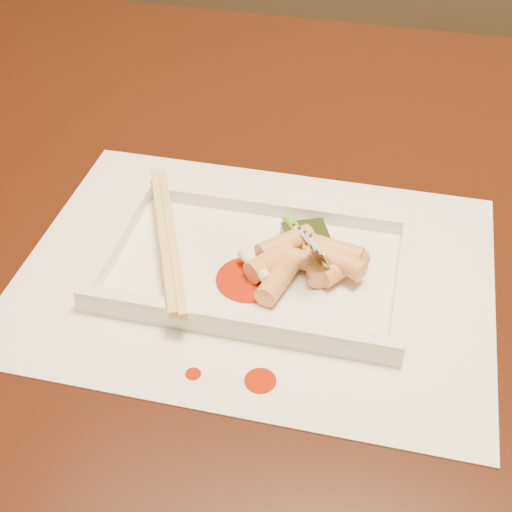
% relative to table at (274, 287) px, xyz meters
% --- Properties ---
extents(table, '(1.40, 0.90, 0.75)m').
position_rel_table_xyz_m(table, '(0.00, 0.00, 0.00)').
color(table, black).
rests_on(table, ground).
extents(placemat, '(0.40, 0.30, 0.00)m').
position_rel_table_xyz_m(placemat, '(0.00, -0.09, 0.10)').
color(placemat, white).
rests_on(placemat, table).
extents(sauce_splatter_a, '(0.02, 0.02, 0.00)m').
position_rel_table_xyz_m(sauce_splatter_a, '(0.03, -0.20, 0.10)').
color(sauce_splatter_a, '#A71D04').
rests_on(sauce_splatter_a, placemat).
extents(sauce_splatter_b, '(0.01, 0.01, 0.00)m').
position_rel_table_xyz_m(sauce_splatter_b, '(-0.02, -0.21, 0.10)').
color(sauce_splatter_b, '#A71D04').
rests_on(sauce_splatter_b, placemat).
extents(plate_base, '(0.26, 0.16, 0.01)m').
position_rel_table_xyz_m(plate_base, '(0.00, -0.09, 0.11)').
color(plate_base, white).
rests_on(plate_base, placemat).
extents(plate_rim_far, '(0.26, 0.01, 0.01)m').
position_rel_table_xyz_m(plate_rim_far, '(0.00, -0.02, 0.12)').
color(plate_rim_far, white).
rests_on(plate_rim_far, plate_base).
extents(plate_rim_near, '(0.26, 0.01, 0.01)m').
position_rel_table_xyz_m(plate_rim_near, '(0.00, -0.16, 0.12)').
color(plate_rim_near, white).
rests_on(plate_rim_near, plate_base).
extents(plate_rim_left, '(0.01, 0.14, 0.01)m').
position_rel_table_xyz_m(plate_rim_left, '(-0.12, -0.09, 0.12)').
color(plate_rim_left, white).
rests_on(plate_rim_left, plate_base).
extents(plate_rim_right, '(0.01, 0.14, 0.01)m').
position_rel_table_xyz_m(plate_rim_right, '(0.13, -0.09, 0.12)').
color(plate_rim_right, white).
rests_on(plate_rim_right, plate_base).
extents(veg_piece, '(0.05, 0.04, 0.01)m').
position_rel_table_xyz_m(veg_piece, '(0.04, -0.05, 0.12)').
color(veg_piece, black).
rests_on(veg_piece, plate_base).
extents(scallion_white, '(0.04, 0.04, 0.01)m').
position_rel_table_xyz_m(scallion_white, '(0.00, -0.10, 0.12)').
color(scallion_white, '#EAEACC').
rests_on(scallion_white, plate_base).
extents(scallion_green, '(0.06, 0.07, 0.01)m').
position_rel_table_xyz_m(scallion_green, '(0.04, -0.07, 0.12)').
color(scallion_green, '#46A31A').
rests_on(scallion_green, plate_base).
extents(chopstick_a, '(0.08, 0.18, 0.01)m').
position_rel_table_xyz_m(chopstick_a, '(-0.08, -0.09, 0.13)').
color(chopstick_a, '#E0B770').
rests_on(chopstick_a, plate_rim_near).
extents(chopstick_b, '(0.08, 0.18, 0.01)m').
position_rel_table_xyz_m(chopstick_b, '(-0.07, -0.09, 0.13)').
color(chopstick_b, '#E0B770').
rests_on(chopstick_b, plate_rim_near).
extents(fork, '(0.09, 0.10, 0.14)m').
position_rel_table_xyz_m(fork, '(0.07, -0.07, 0.18)').
color(fork, silver).
rests_on(fork, plate_base).
extents(sauce_blob_0, '(0.06, 0.06, 0.00)m').
position_rel_table_xyz_m(sauce_blob_0, '(0.00, -0.11, 0.11)').
color(sauce_blob_0, '#A71D04').
rests_on(sauce_blob_0, plate_base).
extents(rice_cake_0, '(0.04, 0.02, 0.02)m').
position_rel_table_xyz_m(rice_cake_0, '(0.04, -0.09, 0.12)').
color(rice_cake_0, '#E7B36B').
rests_on(rice_cake_0, plate_base).
extents(rice_cake_1, '(0.04, 0.05, 0.02)m').
position_rel_table_xyz_m(rice_cake_1, '(0.08, -0.09, 0.12)').
color(rice_cake_1, '#E7B36B').
rests_on(rice_cake_1, plate_base).
extents(rice_cake_2, '(0.05, 0.03, 0.02)m').
position_rel_table_xyz_m(rice_cake_2, '(0.07, -0.07, 0.13)').
color(rice_cake_2, '#E7B36B').
rests_on(rice_cake_2, plate_base).
extents(rice_cake_3, '(0.03, 0.05, 0.02)m').
position_rel_table_xyz_m(rice_cake_3, '(0.03, -0.11, 0.12)').
color(rice_cake_3, '#E7B36B').
rests_on(rice_cake_3, plate_base).
extents(rice_cake_4, '(0.04, 0.05, 0.02)m').
position_rel_table_xyz_m(rice_cake_4, '(0.01, -0.09, 0.12)').
color(rice_cake_4, '#E7B36B').
rests_on(rice_cake_4, plate_base).
extents(rice_cake_5, '(0.05, 0.04, 0.02)m').
position_rel_table_xyz_m(rice_cake_5, '(0.07, -0.09, 0.13)').
color(rice_cake_5, '#E7B36B').
rests_on(rice_cake_5, plate_base).
extents(rice_cake_6, '(0.03, 0.04, 0.02)m').
position_rel_table_xyz_m(rice_cake_6, '(0.05, -0.09, 0.12)').
color(rice_cake_6, '#E7B36B').
rests_on(rice_cake_6, plate_base).
extents(rice_cake_7, '(0.05, 0.05, 0.02)m').
position_rel_table_xyz_m(rice_cake_7, '(0.02, -0.07, 0.12)').
color(rice_cake_7, '#E7B36B').
rests_on(rice_cake_7, plate_base).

